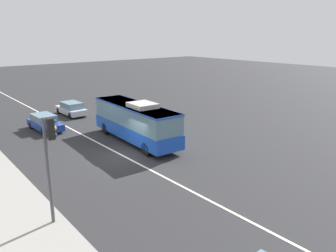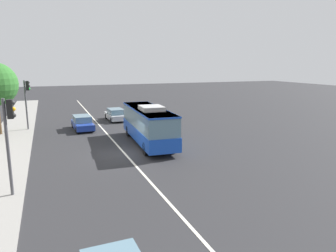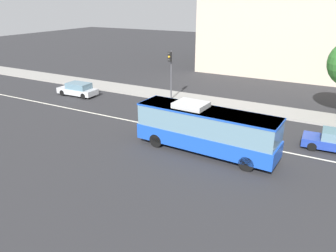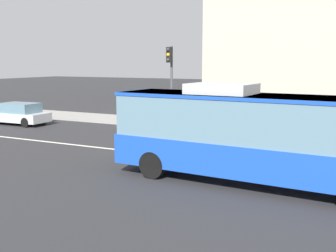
# 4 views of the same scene
# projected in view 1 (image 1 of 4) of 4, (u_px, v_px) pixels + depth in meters

# --- Properties ---
(ground_plane) EXTENTS (160.00, 160.00, 0.00)m
(ground_plane) POSITION_uv_depth(u_px,v_px,m) (124.00, 156.00, 24.53)
(ground_plane) COLOR #28282B
(lane_centre_line) EXTENTS (76.00, 0.16, 0.01)m
(lane_centre_line) POSITION_uv_depth(u_px,v_px,m) (124.00, 156.00, 24.53)
(lane_centre_line) COLOR silver
(lane_centre_line) RESTS_ON ground_plane
(transit_bus) EXTENTS (10.12, 3.03, 3.46)m
(transit_bus) POSITION_uv_depth(u_px,v_px,m) (135.00, 120.00, 27.44)
(transit_bus) COLOR #1947B7
(transit_bus) RESTS_ON ground_plane
(sedan_silver) EXTENTS (4.55, 1.94, 1.46)m
(sedan_silver) POSITION_uv_depth(u_px,v_px,m) (71.00, 109.00, 36.75)
(sedan_silver) COLOR #B7BABF
(sedan_silver) RESTS_ON ground_plane
(sedan_blue) EXTENTS (4.58, 2.00, 1.46)m
(sedan_blue) POSITION_uv_depth(u_px,v_px,m) (45.00, 123.00, 30.99)
(sedan_blue) COLOR #1E3899
(sedan_blue) RESTS_ON ground_plane
(traffic_light_mid_block) EXTENTS (0.34, 0.62, 5.20)m
(traffic_light_mid_block) POSITION_uv_depth(u_px,v_px,m) (50.00, 153.00, 14.90)
(traffic_light_mid_block) COLOR #47474C
(traffic_light_mid_block) RESTS_ON ground_plane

